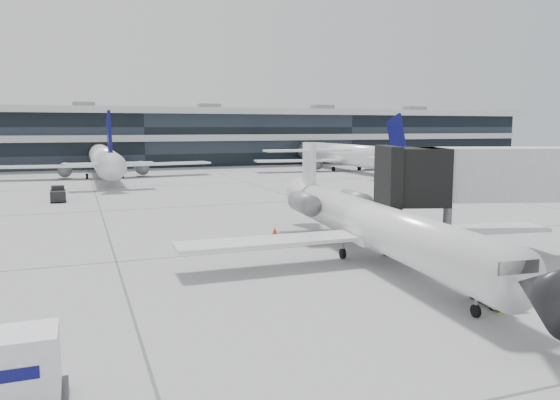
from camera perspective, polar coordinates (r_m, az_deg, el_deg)
name	(u,v)px	position (r m, az deg, el deg)	size (l,w,h in m)	color
ground	(282,248)	(34.38, 0.19, -5.07)	(220.00, 220.00, 0.00)	gray
terminal	(138,140)	(114.02, -14.60, 6.12)	(170.00, 22.00, 10.00)	black
bg_jet_center	(104,177)	(86.79, -17.88, 2.28)	(32.00, 40.00, 9.60)	white
bg_jet_right	(341,170)	(97.16, 6.42, 3.14)	(32.00, 40.00, 9.60)	white
regional_jet	(373,223)	(31.15, 9.69, -2.41)	(22.19, 27.72, 6.40)	white
ramp_worker	(504,294)	(24.25, 22.33, -9.06)	(0.61, 0.40, 1.67)	#D7EB18
baggage_tug	(494,289)	(25.60, 21.42, -8.65)	(1.65, 2.36, 1.38)	silver
cargo_uld	(14,373)	(16.81, -26.00, -15.91)	(2.61, 1.93, 2.13)	black
traffic_cone	(275,231)	(38.33, -0.56, -3.29)	(0.45, 0.45, 0.62)	#FF350D
far_tug	(58,195)	(60.03, -22.18, 0.53)	(1.53, 2.53, 1.59)	black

